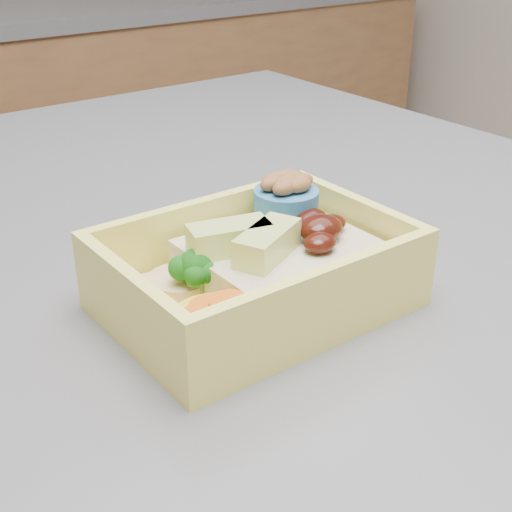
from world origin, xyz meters
TOP-DOWN VIEW (x-y plane):
  - bento_box at (0.21, -0.21)m, footprint 0.18×0.13m

SIDE VIEW (x-z plane):
  - bento_box at x=0.21m, z-range 0.91..0.98m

